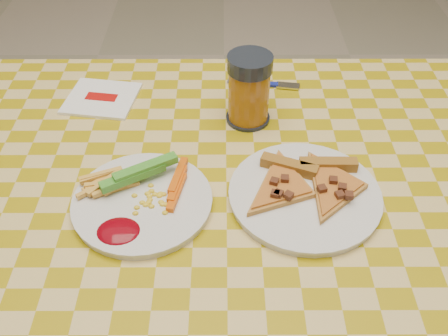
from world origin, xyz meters
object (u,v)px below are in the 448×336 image
at_px(table, 226,226).
at_px(plate_left, 143,203).
at_px(drink_glass, 249,90).
at_px(plate_right, 304,196).

distance_m(table, plate_left, 0.16).
distance_m(plate_left, drink_glass, 0.30).
xyz_separation_m(plate_left, plate_right, (0.26, 0.02, 0.00)).
bearing_deg(table, plate_left, -171.87).
distance_m(table, drink_glass, 0.26).
relative_size(plate_left, plate_right, 0.91).
height_order(table, drink_glass, drink_glass).
xyz_separation_m(table, drink_glass, (0.04, 0.21, 0.14)).
bearing_deg(drink_glass, table, -101.49).
bearing_deg(table, plate_right, -1.85).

